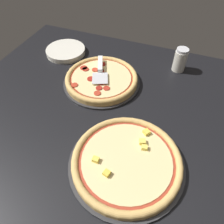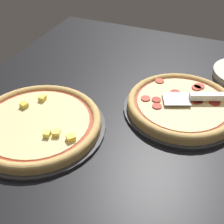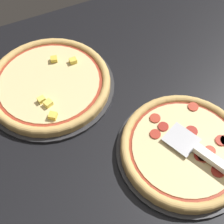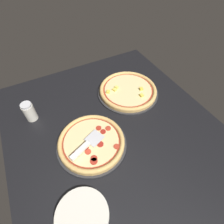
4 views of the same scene
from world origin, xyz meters
The scene contains 6 objects.
ground_plane centered at (0.00, 0.00, -1.80)cm, with size 127.65×114.72×3.60cm, color black.
pizza_pan_front centered at (5.31, -15.19, 0.50)cm, with size 36.65×36.65×1.00cm, color #2D2D30.
pizza_front centered at (5.34, -15.19, 2.65)cm, with size 34.45×34.45×3.24cm.
pizza_pan_back centered at (-19.88, 22.13, 0.50)cm, with size 40.29×40.29×1.00cm, color #2D2D30.
pizza_back centered at (-19.87, 22.11, 2.42)cm, with size 37.88×37.88×3.56cm.
serving_spatula centered at (8.12, -20.39, 5.05)cm, with size 11.90×20.12×2.00cm.
Camera 2 is at (-76.28, -25.29, 61.18)cm, focal length 50.00 mm.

